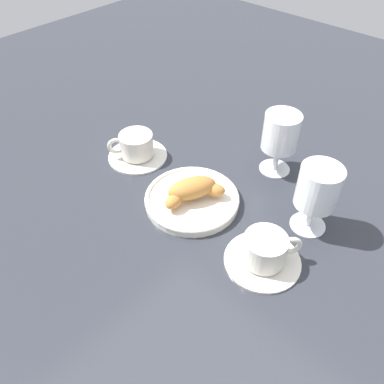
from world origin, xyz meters
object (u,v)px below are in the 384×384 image
pastry_plate (192,199)px  coffee_cup_near (265,252)px  coffee_cup_far (136,148)px  croissant_large (193,190)px  juice_glass_left (281,134)px  juice_glass_right (318,189)px

pastry_plate → coffee_cup_near: (0.03, 0.19, 0.02)m
pastry_plate → coffee_cup_far: (-0.03, -0.20, 0.02)m
croissant_large → pastry_plate: bearing=-116.1°
coffee_cup_near → coffee_cup_far: (-0.05, -0.39, 0.00)m
croissant_large → coffee_cup_far: bearing=-98.2°
coffee_cup_far → pastry_plate: bearing=82.1°
pastry_plate → juice_glass_left: juice_glass_left is taller
coffee_cup_far → juice_glass_right: juice_glass_right is taller
pastry_plate → croissant_large: bearing=63.9°
juice_glass_right → pastry_plate: bearing=-63.2°
croissant_large → coffee_cup_near: same height
pastry_plate → coffee_cup_far: size_ratio=1.41×
coffee_cup_near → juice_glass_left: (-0.23, -0.13, 0.07)m
coffee_cup_far → juice_glass_left: size_ratio=0.97×
croissant_large → coffee_cup_near: 0.19m
juice_glass_left → coffee_cup_far: bearing=-55.8°
coffee_cup_near → juice_glass_left: bearing=-150.7°
croissant_large → juice_glass_right: bearing=117.4°
coffee_cup_near → pastry_plate: bearing=-97.4°
juice_glass_right → coffee_cup_far: bearing=-79.2°
coffee_cup_near → juice_glass_left: 0.27m
coffee_cup_far → juice_glass_left: bearing=124.2°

